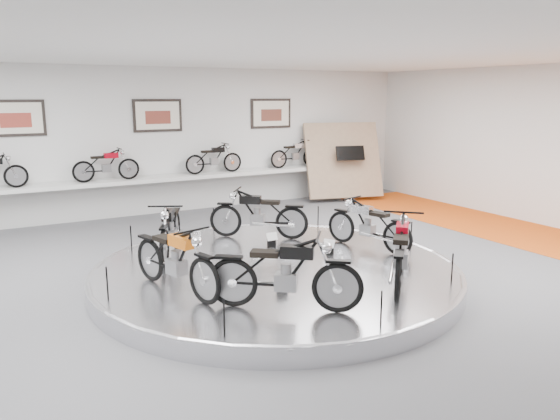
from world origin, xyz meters
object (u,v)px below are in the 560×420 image
bike_c (170,228)px  bike_f (401,251)px  bike_b (258,214)px  bike_e (284,272)px  display_platform (276,274)px  bike_a (369,224)px  bike_d (175,258)px  shelf (163,179)px

bike_c → bike_f: 4.25m
bike_b → bike_e: bearing=106.6°
display_platform → bike_c: (-1.41, 1.51, 0.68)m
bike_a → bike_c: (-3.51, 1.43, 0.04)m
display_platform → bike_d: (-1.96, -0.39, 0.68)m
shelf → bike_a: (2.10, -6.31, -0.21)m
bike_f → bike_b: bearing=53.7°
bike_b → bike_c: 2.04m
shelf → bike_e: bike_e is taller
bike_a → bike_e: (-2.97, -1.90, 0.06)m
shelf → bike_c: bearing=-106.1°
bike_b → bike_d: bike_d is taller
bike_b → bike_d: (-2.55, -2.25, 0.01)m
shelf → bike_e: 8.26m
bike_a → bike_b: size_ratio=0.93×
bike_d → bike_a: bearing=81.0°
bike_b → bike_d: 3.40m
display_platform → bike_e: 2.13m
shelf → bike_f: size_ratio=5.87×
bike_f → bike_d: bearing=109.7°
bike_b → bike_f: bearing=138.1°
shelf → bike_b: (0.60, -4.54, -0.18)m
bike_e → bike_d: bearing=165.6°
shelf → bike_b: bike_b is taller
bike_c → bike_e: size_ratio=0.96×
shelf → bike_d: bike_d is taller
bike_c → bike_f: bike_f is taller
display_platform → bike_f: 2.31m
display_platform → shelf: shelf is taller
bike_a → bike_c: bearing=51.0°
display_platform → bike_c: bike_c is taller
bike_a → bike_f: bearing=138.5°
bike_d → bike_b: bearing=115.7°
display_platform → bike_b: size_ratio=3.60×
bike_f → bike_c: bearing=82.3°
display_platform → bike_c: bearing=133.0°
bike_c → bike_d: 1.98m
bike_a → bike_d: bearing=79.8°
display_platform → bike_a: 2.19m
display_platform → bike_b: bike_b is taller
display_platform → bike_e: (-0.87, -1.81, 0.69)m
display_platform → shelf: (0.00, 6.40, 0.85)m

